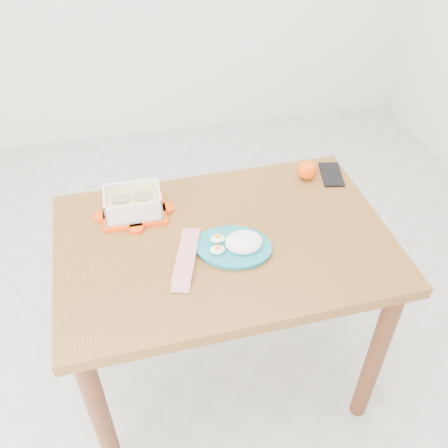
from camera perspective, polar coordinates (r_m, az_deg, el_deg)
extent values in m
plane|color=#B7B7B2|center=(2.25, -3.03, -12.43)|extent=(3.50, 3.50, 0.00)
cube|color=olive|center=(1.57, 0.00, -2.19)|extent=(1.06, 0.73, 0.04)
cylinder|color=#5C2D17|center=(1.68, -13.83, -20.88)|extent=(0.06, 0.06, 0.71)
cylinder|color=#5C2D17|center=(1.83, 16.93, -14.27)|extent=(0.06, 0.06, 0.71)
cylinder|color=#5C2D17|center=(2.02, -14.88, -6.59)|extent=(0.06, 0.06, 0.71)
cylinder|color=#5C2D17|center=(2.15, 10.08, -2.22)|extent=(0.06, 0.06, 0.71)
cube|color=#FF3F07|center=(1.67, -10.18, 1.34)|extent=(0.21, 0.16, 0.01)
cube|color=white|center=(1.64, -10.36, 2.50)|extent=(0.18, 0.13, 0.08)
cube|color=tan|center=(1.65, -10.33, 2.31)|extent=(0.17, 0.12, 0.05)
cylinder|color=#979163|center=(1.64, -11.63, 2.63)|extent=(0.06, 0.06, 0.02)
cylinder|color=#979163|center=(1.64, -9.18, 2.96)|extent=(0.06, 0.06, 0.02)
sphere|color=#FF4B05|center=(1.81, 9.50, 6.11)|extent=(0.07, 0.07, 0.07)
cylinder|color=#187886|center=(1.52, 1.08, -2.68)|extent=(0.29, 0.29, 0.01)
ellipsoid|color=white|center=(1.50, 2.29, -1.80)|extent=(0.14, 0.13, 0.05)
ellipsoid|color=white|center=(1.52, -0.69, -1.69)|extent=(0.05, 0.05, 0.02)
ellipsoid|color=white|center=(1.48, -0.76, -2.98)|extent=(0.05, 0.05, 0.02)
cube|color=red|center=(1.49, -4.31, -3.81)|extent=(0.12, 0.23, 0.02)
cube|color=black|center=(1.86, 12.17, 5.56)|extent=(0.10, 0.16, 0.01)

